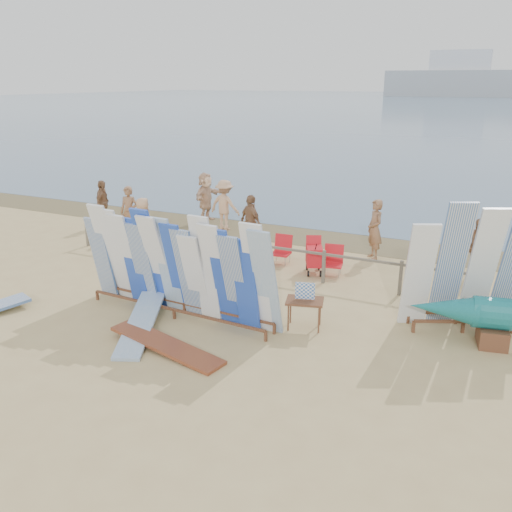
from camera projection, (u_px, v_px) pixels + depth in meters
The scene contains 21 objects.
ground at pixel (201, 311), 12.62m from camera, with size 160.00×160.00×0.00m, color tan.
ocean at pixel (488, 104), 122.90m from camera, with size 320.00×240.00×0.02m, color #486280.
wet_sand_strip at pixel (306, 235), 18.83m from camera, with size 40.00×2.60×0.01m, color brown.
distant_ship at pixel (458, 79), 170.88m from camera, with size 45.00×8.00×14.00m.
fence at pixel (255, 251), 15.01m from camera, with size 12.08×0.08×0.90m.
main_surfboard_rack at pixel (178, 269), 12.05m from camera, with size 5.01×1.01×2.50m.
side_surfboard_rack at pixel (467, 272), 11.38m from camera, with size 2.62×1.69×2.88m.
vendor_table at pixel (304, 313), 11.68m from camera, with size 0.91×0.74×1.05m.
flat_board_a at pixel (142, 331), 11.65m from camera, with size 0.56×2.70×0.07m, color #7FA2CB.
flat_board_c at pixel (166, 350), 10.82m from camera, with size 0.56×2.70×0.07m, color brown.
beach_chair_left at pixel (281, 255), 15.87m from camera, with size 0.55×0.57×0.83m.
beach_chair_right at pixel (333, 267), 14.91m from camera, with size 0.61×0.62×0.83m.
stroller at pixel (314, 259), 15.01m from camera, with size 0.76×0.88×1.01m.
beachgoer_4 at pixel (251, 223), 16.96m from camera, with size 1.03×0.45×1.76m, color #8C6042.
beachgoer_10 at pixel (477, 247), 14.70m from camera, with size 0.95×0.41×1.62m, color #8C6042.
beachgoer_extra_1 at pixel (103, 204), 19.66m from camera, with size 1.00×0.43×1.71m, color #8C6042.
beachgoer_11 at pixel (206, 197), 20.47m from camera, with size 1.72×0.56×1.85m, color beige.
beachgoer_0 at pixel (143, 221), 17.57m from camera, with size 0.76×0.36×1.55m, color tan.
beachgoer_7 at pixel (375, 229), 16.12m from camera, with size 0.66×0.36×1.81m, color #8C6042.
beachgoer_1 at pixel (129, 212), 18.31m from camera, with size 0.64×0.35×1.76m, color #8C6042.
beachgoer_3 at pixel (225, 205), 19.26m from camera, with size 1.16×0.48×1.80m, color tan.
Camera 1 is at (6.08, -9.96, 5.14)m, focal length 38.00 mm.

